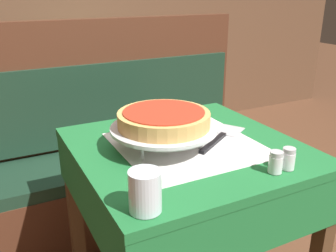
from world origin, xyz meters
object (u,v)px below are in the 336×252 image
Objects in this scene: deep_dish_pizza at (164,119)px; salt_shaker at (276,162)px; pizza_server at (221,137)px; dining_table_front at (186,176)px; water_glass_near at (145,191)px; booth_bench at (120,170)px; pepper_shaker at (288,159)px; dining_table_rear at (93,80)px; condiment_caddy at (80,59)px; pizza_pan_stand at (164,129)px.

deep_dish_pizza is 4.63× the size of salt_shaker.
salt_shaker reaches higher than pizza_server.
water_glass_near reaches higher than dining_table_front.
booth_bench is 1.16m from pepper_shaker.
pizza_server is (-0.01, -1.61, 0.13)m from dining_table_rear.
pepper_shaker is at bearing -86.15° from condiment_caddy.
pizza_server is at bearing -90.19° from dining_table_rear.
pizza_server is 0.29m from pepper_shaker.
water_glass_near is (-0.43, -1.91, 0.18)m from dining_table_rear.
pepper_shaker is (0.17, -0.29, 0.15)m from dining_table_front.
water_glass_near is at bearing -123.32° from deep_dish_pizza.
salt_shaker is 0.99× the size of pepper_shaker.
water_glass_near is at bearing -106.00° from booth_bench.
dining_table_rear is at bearing 82.07° from deep_dish_pizza.
deep_dish_pizza is (-0.10, -0.74, 0.55)m from booth_bench.
salt_shaker is (0.21, -0.30, -0.04)m from pizza_pan_stand.
water_glass_near is (-0.29, -0.30, 0.17)m from dining_table_front.
pizza_pan_stand is at bearing 56.68° from water_glass_near.
salt_shaker is (0.41, 0.01, -0.02)m from water_glass_near.
dining_table_rear is 1.63m from pizza_pan_stand.
pizza_server is 0.29m from salt_shaker.
pepper_shaker is at bearing -59.31° from dining_table_front.
pepper_shaker reaches higher than dining_table_rear.
pizza_server is at bearing -86.88° from condiment_caddy.
dining_table_front is 0.18m from pizza_server.
dining_table_front is 2.22× the size of pizza_pan_stand.
pizza_pan_stand reaches higher than salt_shaker.
dining_table_front is 11.83× the size of pepper_shaker.
pizza_pan_stand is at bearing -97.44° from booth_bench.
condiment_caddy is (0.05, 1.59, 0.15)m from dining_table_front.
dining_table_front is at bearing -6.14° from deep_dish_pizza.
pizza_server is 1.60m from condiment_caddy.
pizza_pan_stand is (-0.08, 0.01, 0.19)m from dining_table_front.
pepper_shaker is at bearing 1.23° from water_glass_near.
booth_bench reaches higher than dining_table_rear.
deep_dish_pizza reaches higher than pizza_pan_stand.
water_glass_near is 1.60× the size of salt_shaker.
dining_table_rear is 1.63m from deep_dish_pizza.
condiment_caddy reaches higher than pizza_server.
pepper_shaker is at bearing -81.24° from booth_bench.
salt_shaker reaches higher than dining_table_rear.
water_glass_near is at bearing -178.77° from pepper_shaker.
condiment_caddy reaches higher than pizza_pan_stand.
pepper_shaker is (0.05, 0.00, 0.00)m from salt_shaker.
deep_dish_pizza is (0.00, 0.00, 0.04)m from pizza_pan_stand.
pizza_pan_stand is at bearing -94.71° from condiment_caddy.
booth_bench reaches higher than dining_table_front.
pizza_pan_stand is 0.23m from pizza_server.
dining_table_rear is 1.91m from pepper_shaker.
deep_dish_pizza is 0.24m from pizza_server.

